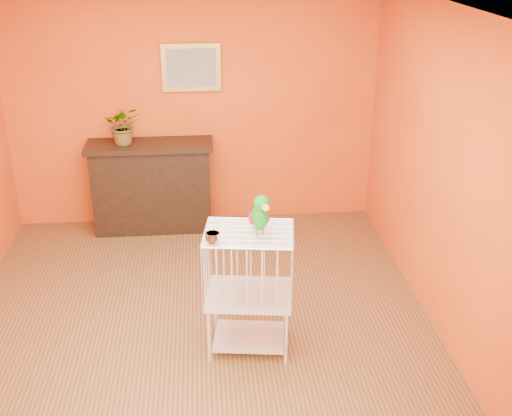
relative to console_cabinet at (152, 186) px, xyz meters
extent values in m
plane|color=brown|center=(0.48, -2.02, -0.50)|extent=(4.50, 4.50, 0.00)
plane|color=#DC5914|center=(0.48, 0.23, 0.80)|extent=(4.00, 0.00, 4.00)
plane|color=#DC5914|center=(0.48, -4.27, 0.80)|extent=(4.00, 0.00, 4.00)
plane|color=#DC5914|center=(2.48, -2.02, 0.80)|extent=(0.00, 4.50, 4.50)
plane|color=white|center=(0.48, -2.02, 2.10)|extent=(4.50, 4.50, 0.00)
cube|color=black|center=(0.00, 0.00, -0.03)|extent=(1.26, 0.42, 0.95)
cube|color=black|center=(0.00, 0.00, 0.47)|extent=(1.34, 0.48, 0.05)
cube|color=black|center=(0.00, -0.19, -0.03)|extent=(0.88, 0.02, 0.47)
cube|color=#5B201A|center=(-0.26, -0.05, -0.13)|extent=(0.05, 0.19, 0.29)
cube|color=#325229|center=(-0.18, -0.05, -0.13)|extent=(0.05, 0.19, 0.29)
cube|color=#5B201A|center=(-0.08, -0.05, -0.13)|extent=(0.05, 0.19, 0.29)
cube|color=#325229|center=(0.02, -0.05, -0.13)|extent=(0.05, 0.19, 0.29)
cube|color=#5B201A|center=(0.13, -0.05, -0.13)|extent=(0.05, 0.19, 0.29)
imported|color=#26722D|center=(-0.25, 0.04, 0.66)|extent=(0.39, 0.43, 0.32)
cube|color=#B0873F|center=(0.48, 0.20, 1.25)|extent=(0.62, 0.03, 0.50)
cube|color=gray|center=(0.48, 0.19, 1.25)|extent=(0.52, 0.01, 0.40)
cube|color=silver|center=(0.89, -2.29, -0.42)|extent=(0.61, 0.50, 0.02)
cube|color=silver|center=(0.89, -2.29, -0.02)|extent=(0.72, 0.59, 0.04)
cube|color=silver|center=(0.89, -2.29, 0.52)|extent=(0.72, 0.59, 0.01)
cylinder|color=silver|center=(0.56, -2.47, -0.27)|extent=(0.02, 0.02, 0.46)
cylinder|color=silver|center=(1.15, -2.55, -0.27)|extent=(0.02, 0.02, 0.46)
cylinder|color=silver|center=(0.62, -2.02, -0.27)|extent=(0.02, 0.02, 0.46)
cylinder|color=silver|center=(1.21, -2.10, -0.27)|extent=(0.02, 0.02, 0.46)
cylinder|color=silver|center=(0.61, -2.44, 0.56)|extent=(0.11, 0.11, 0.08)
cylinder|color=#59544C|center=(0.94, -2.34, 0.54)|extent=(0.01, 0.01, 0.05)
cylinder|color=#59544C|center=(0.99, -2.33, 0.54)|extent=(0.01, 0.01, 0.05)
ellipsoid|color=#069118|center=(0.96, -2.34, 0.66)|extent=(0.17, 0.21, 0.24)
ellipsoid|color=#069118|center=(0.97, -2.37, 0.79)|extent=(0.14, 0.15, 0.12)
cone|color=orange|center=(0.99, -2.43, 0.78)|extent=(0.07, 0.09, 0.08)
cone|color=black|center=(0.98, -2.41, 0.76)|extent=(0.04, 0.04, 0.03)
sphere|color=black|center=(0.94, -2.40, 0.80)|extent=(0.02, 0.02, 0.02)
sphere|color=black|center=(1.02, -2.38, 0.80)|extent=(0.02, 0.02, 0.02)
ellipsoid|color=#A50C0C|center=(0.90, -2.34, 0.65)|extent=(0.05, 0.07, 0.08)
ellipsoid|color=navy|center=(1.02, -2.31, 0.65)|extent=(0.05, 0.07, 0.08)
cone|color=#069118|center=(0.94, -2.26, 0.59)|extent=(0.11, 0.18, 0.13)
camera|label=1|loc=(0.56, -6.58, 2.64)|focal=45.00mm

